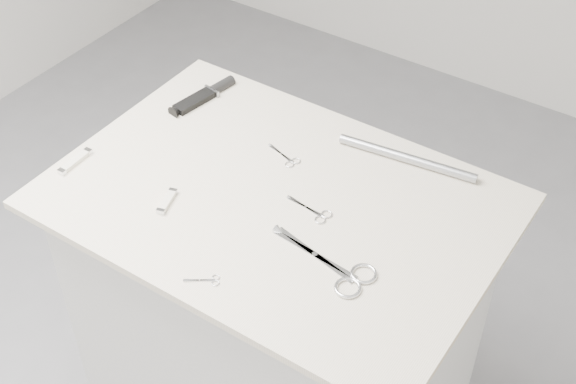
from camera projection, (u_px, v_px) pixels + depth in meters
The scene contains 10 objects.
plinth at pixel (278, 330), 2.11m from camera, with size 0.90×0.60×0.90m, color silver.
display_board at pixel (276, 201), 1.80m from camera, with size 1.00×0.70×0.02m, color beige.
large_shears at pixel (341, 271), 1.63m from camera, with size 0.25×0.11×0.01m.
embroidery_scissors_a at pixel (315, 213), 1.76m from camera, with size 0.11×0.05×0.00m.
embroidery_scissors_b at pixel (287, 158), 1.89m from camera, with size 0.10×0.05×0.00m.
tiny_scissors at pixel (207, 280), 1.61m from camera, with size 0.07×0.05×0.00m.
sheathed_knife at pixel (207, 94), 2.08m from camera, with size 0.06×0.19×0.02m.
pocket_knife_a at pixel (75, 161), 1.88m from camera, with size 0.02×0.10×0.01m.
pocket_knife_b at pixel (167, 201), 1.78m from camera, with size 0.04×0.08×0.01m.
metal_rail at pixel (407, 158), 1.88m from camera, with size 0.02×0.02×0.34m, color #909398.
Camera 1 is at (0.76, -1.09, 2.13)m, focal length 50.00 mm.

